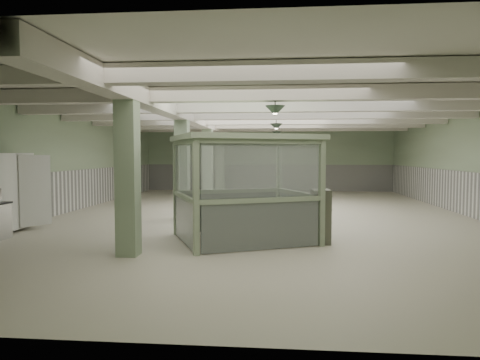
{
  "coord_description": "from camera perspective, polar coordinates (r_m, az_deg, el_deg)",
  "views": [
    {
      "loc": [
        0.57,
        -14.51,
        2.1
      ],
      "look_at": [
        -0.6,
        -1.41,
        1.3
      ],
      "focal_mm": 32.0,
      "sensor_mm": 36.0,
      "label": 1
    }
  ],
  "objects": [
    {
      "name": "floor",
      "position": [
        14.67,
        2.82,
        -4.76
      ],
      "size": [
        20.0,
        20.0,
        0.0
      ],
      "primitive_type": "plane",
      "color": "beige",
      "rests_on": "ground"
    },
    {
      "name": "ceiling",
      "position": [
        14.6,
        2.86,
        9.37
      ],
      "size": [
        14.0,
        20.0,
        0.02
      ],
      "primitive_type": "cube",
      "color": "white",
      "rests_on": "wall_back"
    },
    {
      "name": "wall_back",
      "position": [
        24.52,
        3.77,
        2.76
      ],
      "size": [
        14.0,
        0.02,
        3.6
      ],
      "primitive_type": "cube",
      "color": "#9DB691",
      "rests_on": "floor"
    },
    {
      "name": "wall_front",
      "position": [
        4.55,
        -2.14,
        -0.26
      ],
      "size": [
        14.0,
        0.02,
        3.6
      ],
      "primitive_type": "cube",
      "color": "#9DB691",
      "rests_on": "floor"
    },
    {
      "name": "wall_left",
      "position": [
        16.37,
        -22.48,
        2.16
      ],
      "size": [
        0.02,
        20.0,
        3.6
      ],
      "primitive_type": "cube",
      "color": "#9DB691",
      "rests_on": "floor"
    },
    {
      "name": "wall_right",
      "position": [
        15.87,
        29.01,
        1.96
      ],
      "size": [
        0.02,
        20.0,
        3.6
      ],
      "primitive_type": "cube",
      "color": "#9DB691",
      "rests_on": "floor"
    },
    {
      "name": "wainscot_left",
      "position": [
        16.41,
        -22.31,
        -1.5
      ],
      "size": [
        0.05,
        19.9,
        1.5
      ],
      "primitive_type": "cube",
      "color": "white",
      "rests_on": "floor"
    },
    {
      "name": "wainscot_right",
      "position": [
        15.91,
        28.82,
        -1.82
      ],
      "size": [
        0.05,
        19.9,
        1.5
      ],
      "primitive_type": "cube",
      "color": "white",
      "rests_on": "floor"
    },
    {
      "name": "wainscot_back",
      "position": [
        24.53,
        3.76,
        0.31
      ],
      "size": [
        13.9,
        0.05,
        1.5
      ],
      "primitive_type": "cube",
      "color": "white",
      "rests_on": "floor"
    },
    {
      "name": "girder",
      "position": [
        14.88,
        -6.91,
        8.39
      ],
      "size": [
        0.45,
        19.9,
        0.4
      ],
      "primitive_type": "cube",
      "color": "beige",
      "rests_on": "ceiling"
    },
    {
      "name": "beam_a",
      "position": [
        7.15,
        0.43,
        14.13
      ],
      "size": [
        13.9,
        0.35,
        0.32
      ],
      "primitive_type": "cube",
      "color": "beige",
      "rests_on": "ceiling"
    },
    {
      "name": "beam_b",
      "position": [
        9.62,
        1.67,
        11.38
      ],
      "size": [
        13.9,
        0.35,
        0.32
      ],
      "primitive_type": "cube",
      "color": "beige",
      "rests_on": "ceiling"
    },
    {
      "name": "beam_c",
      "position": [
        12.09,
        2.39,
        9.75
      ],
      "size": [
        13.9,
        0.35,
        0.32
      ],
      "primitive_type": "cube",
      "color": "beige",
      "rests_on": "ceiling"
    },
    {
      "name": "beam_d",
      "position": [
        14.58,
        2.86,
        8.67
      ],
      "size": [
        13.9,
        0.35,
        0.32
      ],
      "primitive_type": "cube",
      "color": "beige",
      "rests_on": "ceiling"
    },
    {
      "name": "beam_e",
      "position": [
        17.07,
        3.19,
        7.91
      ],
      "size": [
        13.9,
        0.35,
        0.32
      ],
      "primitive_type": "cube",
      "color": "beige",
      "rests_on": "ceiling"
    },
    {
      "name": "beam_f",
      "position": [
        19.56,
        3.44,
        7.34
      ],
      "size": [
        13.9,
        0.35,
        0.32
      ],
      "primitive_type": "cube",
      "color": "beige",
      "rests_on": "ceiling"
    },
    {
      "name": "beam_g",
      "position": [
        22.05,
        3.63,
        6.9
      ],
      "size": [
        13.9,
        0.35,
        0.32
      ],
      "primitive_type": "cube",
      "color": "beige",
      "rests_on": "ceiling"
    },
    {
      "name": "column_a",
      "position": [
        9.05,
        -14.76,
        1.48
      ],
      "size": [
        0.42,
        0.42,
        3.6
      ],
      "primitive_type": "cube",
      "color": "#96AD8C",
      "rests_on": "floor"
    },
    {
      "name": "column_b",
      "position": [
        13.86,
        -7.72,
        2.21
      ],
      "size": [
        0.42,
        0.42,
        3.6
      ],
      "primitive_type": "cube",
      "color": "#96AD8C",
      "rests_on": "floor"
    },
    {
      "name": "column_c",
      "position": [
        18.76,
        -4.33,
        2.55
      ],
      "size": [
        0.42,
        0.42,
        3.6
      ],
      "primitive_type": "cube",
      "color": "#96AD8C",
      "rests_on": "floor"
    },
    {
      "name": "column_d",
      "position": [
        22.72,
        -2.67,
        2.71
      ],
      "size": [
        0.42,
        0.42,
        3.6
      ],
      "primitive_type": "cube",
      "color": "#96AD8C",
      "rests_on": "floor"
    },
    {
      "name": "pendant_front",
      "position": [
        9.56,
        4.7,
        9.18
      ],
      "size": [
        0.44,
        0.44,
        0.22
      ],
      "primitive_type": "cone",
      "rotation": [
        3.14,
        0.0,
        0.0
      ],
      "color": "#28362B",
      "rests_on": "ceiling"
    },
    {
      "name": "pendant_mid",
      "position": [
        15.04,
        4.85,
        7.09
      ],
      "size": [
        0.44,
        0.44,
        0.22
      ],
      "primitive_type": "cone",
      "rotation": [
        3.14,
        0.0,
        0.0
      ],
      "color": "#28362B",
      "rests_on": "ceiling"
    },
    {
      "name": "pendant_back",
      "position": [
        20.03,
        4.92,
        6.18
      ],
      "size": [
        0.44,
        0.44,
        0.22
      ],
      "primitive_type": "cone",
      "rotation": [
        3.14,
        0.0,
        0.0
      ],
      "color": "#28362B",
      "rests_on": "ceiling"
    },
    {
      "name": "walkin_cooler",
      "position": [
        12.78,
        -29.2,
        -1.78
      ],
      "size": [
        1.0,
        2.24,
        2.05
      ],
      "color": "white",
      "rests_on": "floor"
    },
    {
      "name": "guard_booth",
      "position": [
        10.34,
        0.53,
        1.42
      ],
      "size": [
        3.96,
        3.71,
        2.54
      ],
      "rotation": [
        0.0,
        0.0,
        0.41
      ],
      "color": "#92A684",
      "rests_on": "floor"
    },
    {
      "name": "filing_cabinet",
      "position": [
        10.27,
        10.69,
        -4.79
      ],
      "size": [
        0.45,
        0.61,
        1.27
      ],
      "primitive_type": "cube",
      "rotation": [
        0.0,
        0.0,
        0.07
      ],
      "color": "#585C4C",
      "rests_on": "floor"
    }
  ]
}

